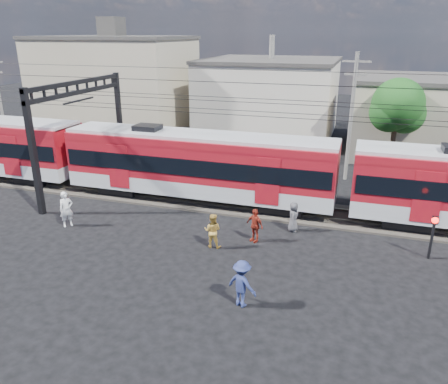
{
  "coord_description": "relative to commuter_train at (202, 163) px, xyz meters",
  "views": [
    {
      "loc": [
        6.72,
        -15.08,
        9.69
      ],
      "look_at": [
        0.32,
        5.0,
        1.92
      ],
      "focal_mm": 35.0,
      "sensor_mm": 36.0,
      "label": 1
    }
  ],
  "objects": [
    {
      "name": "commuter_train",
      "position": [
        0.0,
        0.0,
        0.0
      ],
      "size": [
        50.3,
        3.08,
        4.17
      ],
      "color": "black",
      "rests_on": "ground"
    },
    {
      "name": "tree_near",
      "position": [
        11.2,
        10.09,
        2.26
      ],
      "size": [
        3.82,
        3.64,
        6.72
      ],
      "color": "#382619",
      "rests_on": "ground"
    },
    {
      "name": "pedestrian_c",
      "position": [
        5.12,
        -9.58,
        -1.47
      ],
      "size": [
        1.37,
        1.07,
        1.86
      ],
      "primitive_type": "imported",
      "rotation": [
        0.0,
        0.0,
        2.78
      ],
      "color": "navy",
      "rests_on": "ground"
    },
    {
      "name": "utility_pole_mid",
      "position": [
        8.01,
        7.0,
        2.13
      ],
      "size": [
        1.8,
        0.24,
        8.5
      ],
      "color": "slate",
      "rests_on": "ground"
    },
    {
      "name": "pedestrian_a",
      "position": [
        -5.55,
        -5.47,
        -1.45
      ],
      "size": [
        0.8,
        0.82,
        1.9
      ],
      "primitive_type": "imported",
      "rotation": [
        0.0,
        0.0,
        0.86
      ],
      "color": "silver",
      "rests_on": "ground"
    },
    {
      "name": "pedestrian_b",
      "position": [
        2.54,
        -5.42,
        -1.55
      ],
      "size": [
        0.86,
        0.69,
        1.69
      ],
      "primitive_type": "imported",
      "rotation": [
        0.0,
        0.0,
        3.2
      ],
      "color": "#B78E39",
      "rests_on": "ground"
    },
    {
      "name": "ground",
      "position": [
        2.01,
        -8.0,
        -2.4
      ],
      "size": [
        120.0,
        120.0,
        0.0
      ],
      "primitive_type": "plane",
      "color": "black",
      "rests_on": "ground"
    },
    {
      "name": "pedestrian_d",
      "position": [
        4.29,
        -4.22,
        -1.55
      ],
      "size": [
        1.07,
        0.84,
        1.7
      ],
      "primitive_type": "imported",
      "rotation": [
        0.0,
        0.0,
        -0.5
      ],
      "color": "maroon",
      "rests_on": "ground"
    },
    {
      "name": "building_west",
      "position": [
        -14.99,
        16.0,
        2.25
      ],
      "size": [
        14.28,
        10.2,
        9.3
      ],
      "color": "tan",
      "rests_on": "ground"
    },
    {
      "name": "track_bed",
      "position": [
        2.01,
        0.0,
        -2.34
      ],
      "size": [
        70.0,
        3.4,
        0.12
      ],
      "primitive_type": "cube",
      "color": "#2D2823",
      "rests_on": "ground"
    },
    {
      "name": "pedestrian_e",
      "position": [
        5.9,
        -2.5,
        -1.61
      ],
      "size": [
        0.52,
        0.78,
        1.58
      ],
      "primitive_type": "imported",
      "rotation": [
        0.0,
        0.0,
        1.6
      ],
      "color": "#444448",
      "rests_on": "ground"
    },
    {
      "name": "rail_near",
      "position": [
        2.01,
        -0.75,
        -2.22
      ],
      "size": [
        70.0,
        0.12,
        0.12
      ],
      "primitive_type": "cube",
      "color": "#59544C",
      "rests_on": "track_bed"
    },
    {
      "name": "rail_far",
      "position": [
        2.01,
        0.75,
        -2.22
      ],
      "size": [
        70.0,
        0.12,
        0.12
      ],
      "primitive_type": "cube",
      "color": "#59544C",
      "rests_on": "track_bed"
    },
    {
      "name": "crossing_signal",
      "position": [
        12.25,
        -3.53,
        -0.95
      ],
      "size": [
        0.3,
        0.3,
        2.09
      ],
      "color": "black",
      "rests_on": "ground"
    },
    {
      "name": "catenary",
      "position": [
        -6.64,
        -0.0,
        2.73
      ],
      "size": [
        70.0,
        9.3,
        7.52
      ],
      "color": "black",
      "rests_on": "ground"
    },
    {
      "name": "utility_pole_west",
      "position": [
        -19.99,
        6.0,
        1.88
      ],
      "size": [
        1.8,
        0.24,
        8.0
      ],
      "color": "slate",
      "rests_on": "ground"
    },
    {
      "name": "building_midwest",
      "position": [
        0.01,
        19.0,
        1.25
      ],
      "size": [
        12.24,
        12.24,
        7.3
      ],
      "color": "beige",
      "rests_on": "ground"
    }
  ]
}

